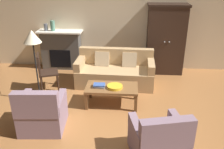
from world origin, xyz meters
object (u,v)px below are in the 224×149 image
fruit_bowl (115,87)px  book_stack (99,86)px  armoire (165,39)px  armchair_near_right (159,142)px  side_chair_wooden (44,70)px  couch (115,72)px  mantel_vase_slate (46,27)px  fireplace (61,49)px  armchair_near_left (42,114)px  mantel_vase_jade (53,26)px  floor_lamp (33,41)px  coffee_table (112,89)px

fruit_bowl → book_stack: book_stack is taller
armoire → book_stack: armoire is taller
armoire → book_stack: 2.58m
book_stack → armoire: bearing=51.2°
armoire → armchair_near_right: bearing=-98.0°
fruit_bowl → side_chair_wooden: 1.84m
fruit_bowl → side_chair_wooden: size_ratio=0.37×
couch → side_chair_wooden: bearing=-165.1°
couch → mantel_vase_slate: size_ratio=10.20×
armoire → mantel_vase_slate: size_ratio=9.93×
fireplace → armchair_near_left: size_ratio=1.43×
book_stack → mantel_vase_slate: 2.78m
fireplace → couch: 1.92m
couch → mantel_vase_jade: (-1.81, 0.95, 0.94)m
book_stack → mantel_vase_jade: 2.68m
book_stack → floor_lamp: (-1.34, 0.06, 0.92)m
fireplace → couch: bearing=-30.8°
coffee_table → floor_lamp: bearing=179.0°
coffee_table → mantel_vase_slate: 2.96m
couch → coffee_table: 1.04m
book_stack → floor_lamp: bearing=177.3°
coffee_table → mantel_vase_slate: mantel_vase_slate is taller
mantel_vase_jade → side_chair_wooden: (0.15, -1.40, -0.75)m
armoire → mantel_vase_slate: 3.34m
armoire → mantel_vase_jade: bearing=178.9°
mantel_vase_jade → fruit_bowl: bearing=-47.4°
fireplace → armoire: size_ratio=0.67×
armoire → book_stack: bearing=-128.8°
fireplace → armchair_near_right: fireplace is taller
mantel_vase_slate → book_stack: bearing=-49.4°
mantel_vase_jade → book_stack: bearing=-52.8°
fruit_bowl → armchair_near_left: size_ratio=0.37×
floor_lamp → fireplace: bearing=90.7°
fruit_bowl → armchair_near_right: armchair_near_right is taller
mantel_vase_jade → armoire: bearing=-1.1°
mantel_vase_slate → armchair_near_right: mantel_vase_slate is taller
fireplace → mantel_vase_slate: mantel_vase_slate is taller
armchair_near_left → floor_lamp: (-0.42, 0.99, 1.06)m
coffee_table → armchair_near_right: size_ratio=1.19×
mantel_vase_jade → side_chair_wooden: bearing=-83.9°
armoire → floor_lamp: size_ratio=1.18×
armchair_near_left → floor_lamp: bearing=112.8°
coffee_table → book_stack: book_stack is taller
armchair_near_left → fruit_bowl: bearing=36.3°
fruit_bowl → mantel_vase_jade: size_ratio=1.18×
fireplace → mantel_vase_jade: (-0.18, -0.02, 0.69)m
side_chair_wooden → floor_lamp: floor_lamp is taller
side_chair_wooden → couch: bearing=14.9°
armoire → armchair_near_right: (-0.49, -3.52, -0.63)m
armoire → fruit_bowl: bearing=-122.4°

